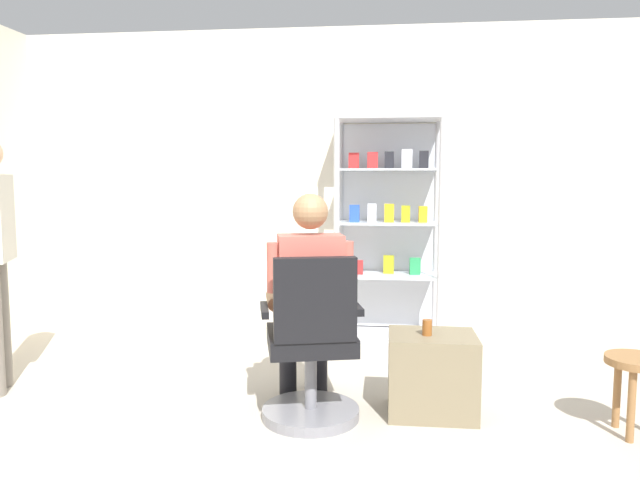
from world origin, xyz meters
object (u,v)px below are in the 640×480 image
(wooden_stool, at_px, (636,373))
(seated_shopkeeper, at_px, (308,292))
(office_chair, at_px, (312,354))
(display_cabinet_main, at_px, (388,226))
(storage_crate, at_px, (432,374))
(tea_glass, at_px, (427,327))

(wooden_stool, bearing_deg, seated_shopkeeper, 175.57)
(seated_shopkeeper, bearing_deg, office_chair, -76.14)
(display_cabinet_main, relative_size, seated_shopkeeper, 1.47)
(office_chair, bearing_deg, wooden_stool, 0.68)
(office_chair, relative_size, storage_crate, 1.91)
(seated_shopkeeper, relative_size, storage_crate, 2.56)
(display_cabinet_main, height_order, seated_shopkeeper, display_cabinet_main)
(storage_crate, xyz_separation_m, wooden_stool, (1.06, -0.18, 0.10))
(office_chair, xyz_separation_m, tea_glass, (0.65, 0.17, 0.13))
(display_cabinet_main, bearing_deg, storage_crate, -81.47)
(display_cabinet_main, xyz_separation_m, wooden_stool, (1.31, -1.87, -0.63))
(office_chair, bearing_deg, tea_glass, 14.88)
(tea_glass, bearing_deg, wooden_stool, -7.91)
(seated_shopkeeper, xyz_separation_m, storage_crate, (0.72, 0.04, -0.48))
(display_cabinet_main, xyz_separation_m, seated_shopkeeper, (-0.47, -1.73, -0.26))
(seated_shopkeeper, bearing_deg, wooden_stool, -4.43)
(seated_shopkeeper, distance_m, storage_crate, 0.87)
(display_cabinet_main, height_order, storage_crate, display_cabinet_main)
(tea_glass, bearing_deg, display_cabinet_main, 97.29)
(seated_shopkeeper, bearing_deg, display_cabinet_main, 74.87)
(display_cabinet_main, height_order, office_chair, display_cabinet_main)
(display_cabinet_main, bearing_deg, tea_glass, -82.71)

